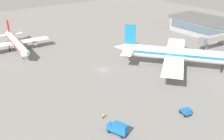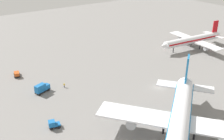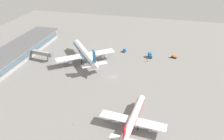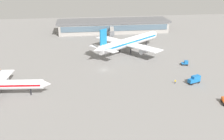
{
  "view_description": "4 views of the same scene",
  "coord_description": "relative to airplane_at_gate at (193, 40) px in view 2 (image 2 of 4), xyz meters",
  "views": [
    {
      "loc": [
        -78.51,
        54.48,
        42.87
      ],
      "look_at": [
        -13.81,
        5.8,
        6.36
      ],
      "focal_mm": 41.44,
      "sensor_mm": 36.0,
      "label": 1
    },
    {
      "loc": [
        -63.63,
        -62.68,
        47.65
      ],
      "look_at": [
        -8.45,
        17.1,
        2.73
      ],
      "focal_mm": 44.05,
      "sensor_mm": 36.0,
      "label": 2
    },
    {
      "loc": [
        125.02,
        31.21,
        75.98
      ],
      "look_at": [
        0.79,
        -0.43,
        5.32
      ],
      "focal_mm": 36.36,
      "sensor_mm": 36.0,
      "label": 3
    },
    {
      "loc": [
        11.73,
        111.13,
        44.53
      ],
      "look_at": [
        -1.42,
        17.54,
        6.77
      ],
      "focal_mm": 40.47,
      "sensor_mm": 36.0,
      "label": 4
    }
  ],
  "objects": [
    {
      "name": "ground",
      "position": [
        -42.43,
        -20.56,
        -4.41
      ],
      "size": [
        288.0,
        288.0,
        0.0
      ],
      "primitive_type": "plane",
      "color": "gray"
    },
    {
      "name": "airplane_at_gate",
      "position": [
        0.0,
        0.0,
        0.0
      ],
      "size": [
        39.86,
        32.1,
        12.12
      ],
      "rotation": [
        0.0,
        0.0,
        3.04
      ],
      "color": "white",
      "rests_on": "ground"
    },
    {
      "name": "airplane_taxiing",
      "position": [
        -59.58,
        -45.99,
        1.69
      ],
      "size": [
        46.3,
        39.66,
        16.78
      ],
      "rotation": [
        0.0,
        0.0,
        3.81
      ],
      "color": "white",
      "rests_on": "ground"
    },
    {
      "name": "pushback_tractor",
      "position": [
        -81.64,
        17.86,
        -3.44
      ],
      "size": [
        3.02,
        4.72,
        1.9
      ],
      "rotation": [
        0.0,
        0.0,
        4.48
      ],
      "color": "black",
      "rests_on": "ground"
    },
    {
      "name": "baggage_tug",
      "position": [
        -83.36,
        -21.26,
        -3.25
      ],
      "size": [
        3.56,
        2.87,
        2.3
      ],
      "rotation": [
        0.0,
        0.0,
        2.9
      ],
      "color": "black",
      "rests_on": "ground"
    },
    {
      "name": "catering_truck",
      "position": [
        -78.31,
        -0.1,
        -2.71
      ],
      "size": [
        5.91,
        3.72,
        3.3
      ],
      "rotation": [
        0.0,
        0.0,
        0.35
      ],
      "color": "black",
      "rests_on": "ground"
    },
    {
      "name": "ground_crew_worker",
      "position": [
        -70.31,
        -1.02,
        -3.56
      ],
      "size": [
        0.57,
        0.43,
        1.67
      ],
      "rotation": [
        0.0,
        0.0,
        4.86
      ],
      "color": "#1E2338",
      "rests_on": "ground"
    }
  ]
}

